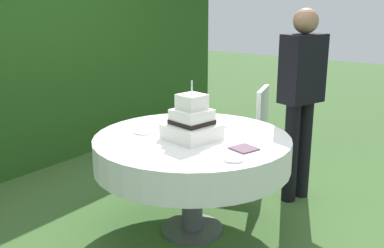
{
  "coord_description": "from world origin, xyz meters",
  "views": [
    {
      "loc": [
        -2.48,
        -1.81,
        1.68
      ],
      "look_at": [
        -0.02,
        -0.01,
        0.83
      ],
      "focal_mm": 42.6,
      "sensor_mm": 36.0,
      "label": 1
    }
  ],
  "objects_px": {
    "napkin_stack": "(244,149)",
    "standing_person": "(301,93)",
    "cake_table": "(192,152)",
    "garden_chair": "(251,125)",
    "serving_plate_near": "(222,125)",
    "serving_plate_far": "(233,160)",
    "serving_plate_left": "(144,132)",
    "wedding_cake": "(192,123)"
  },
  "relations": [
    {
      "from": "napkin_stack",
      "to": "standing_person",
      "type": "relative_size",
      "value": 0.09
    },
    {
      "from": "napkin_stack",
      "to": "standing_person",
      "type": "bearing_deg",
      "value": 2.91
    },
    {
      "from": "standing_person",
      "to": "cake_table",
      "type": "bearing_deg",
      "value": 158.58
    },
    {
      "from": "standing_person",
      "to": "garden_chair",
      "type": "bearing_deg",
      "value": 75.41
    },
    {
      "from": "serving_plate_near",
      "to": "serving_plate_far",
      "type": "xyz_separation_m",
      "value": [
        -0.6,
        -0.47,
        0.0
      ]
    },
    {
      "from": "serving_plate_near",
      "to": "garden_chair",
      "type": "distance_m",
      "value": 0.81
    },
    {
      "from": "serving_plate_far",
      "to": "standing_person",
      "type": "relative_size",
      "value": 0.07
    },
    {
      "from": "cake_table",
      "to": "serving_plate_left",
      "type": "relative_size",
      "value": 9.55
    },
    {
      "from": "serving_plate_near",
      "to": "serving_plate_far",
      "type": "height_order",
      "value": "same"
    },
    {
      "from": "wedding_cake",
      "to": "standing_person",
      "type": "distance_m",
      "value": 1.09
    },
    {
      "from": "serving_plate_far",
      "to": "standing_person",
      "type": "distance_m",
      "value": 1.25
    },
    {
      "from": "serving_plate_far",
      "to": "cake_table",
      "type": "bearing_deg",
      "value": 63.01
    },
    {
      "from": "cake_table",
      "to": "napkin_stack",
      "type": "distance_m",
      "value": 0.45
    },
    {
      "from": "serving_plate_left",
      "to": "standing_person",
      "type": "relative_size",
      "value": 0.09
    },
    {
      "from": "cake_table",
      "to": "serving_plate_far",
      "type": "height_order",
      "value": "serving_plate_far"
    },
    {
      "from": "serving_plate_left",
      "to": "garden_chair",
      "type": "relative_size",
      "value": 0.16
    },
    {
      "from": "standing_person",
      "to": "napkin_stack",
      "type": "bearing_deg",
      "value": -177.09
    },
    {
      "from": "wedding_cake",
      "to": "garden_chair",
      "type": "height_order",
      "value": "wedding_cake"
    },
    {
      "from": "serving_plate_left",
      "to": "garden_chair",
      "type": "bearing_deg",
      "value": -9.17
    },
    {
      "from": "serving_plate_far",
      "to": "serving_plate_near",
      "type": "bearing_deg",
      "value": 37.81
    },
    {
      "from": "garden_chair",
      "to": "cake_table",
      "type": "bearing_deg",
      "value": -172.95
    },
    {
      "from": "napkin_stack",
      "to": "garden_chair",
      "type": "height_order",
      "value": "garden_chair"
    },
    {
      "from": "serving_plate_far",
      "to": "napkin_stack",
      "type": "relative_size",
      "value": 0.8
    },
    {
      "from": "serving_plate_near",
      "to": "standing_person",
      "type": "relative_size",
      "value": 0.07
    },
    {
      "from": "cake_table",
      "to": "garden_chair",
      "type": "xyz_separation_m",
      "value": [
        1.12,
        0.14,
        -0.08
      ]
    },
    {
      "from": "cake_table",
      "to": "standing_person",
      "type": "relative_size",
      "value": 0.87
    },
    {
      "from": "serving_plate_near",
      "to": "serving_plate_left",
      "type": "bearing_deg",
      "value": 143.0
    },
    {
      "from": "napkin_stack",
      "to": "garden_chair",
      "type": "xyz_separation_m",
      "value": [
        1.15,
        0.57,
        -0.19
      ]
    },
    {
      "from": "cake_table",
      "to": "napkin_stack",
      "type": "xyz_separation_m",
      "value": [
        -0.03,
        -0.44,
        0.12
      ]
    },
    {
      "from": "standing_person",
      "to": "serving_plate_far",
      "type": "bearing_deg",
      "value": -175.19
    },
    {
      "from": "serving_plate_near",
      "to": "serving_plate_left",
      "type": "distance_m",
      "value": 0.6
    },
    {
      "from": "garden_chair",
      "to": "standing_person",
      "type": "xyz_separation_m",
      "value": [
        -0.14,
        -0.52,
        0.39
      ]
    },
    {
      "from": "serving_plate_near",
      "to": "napkin_stack",
      "type": "relative_size",
      "value": 0.73
    },
    {
      "from": "wedding_cake",
      "to": "serving_plate_near",
      "type": "relative_size",
      "value": 3.78
    },
    {
      "from": "cake_table",
      "to": "serving_plate_left",
      "type": "distance_m",
      "value": 0.38
    },
    {
      "from": "wedding_cake",
      "to": "standing_person",
      "type": "height_order",
      "value": "standing_person"
    },
    {
      "from": "serving_plate_far",
      "to": "garden_chair",
      "type": "relative_size",
      "value": 0.13
    },
    {
      "from": "wedding_cake",
      "to": "cake_table",
      "type": "bearing_deg",
      "value": 33.54
    },
    {
      "from": "serving_plate_left",
      "to": "serving_plate_near",
      "type": "bearing_deg",
      "value": -37.0
    },
    {
      "from": "wedding_cake",
      "to": "serving_plate_near",
      "type": "bearing_deg",
      "value": 0.64
    },
    {
      "from": "cake_table",
      "to": "garden_chair",
      "type": "height_order",
      "value": "garden_chair"
    },
    {
      "from": "serving_plate_near",
      "to": "standing_person",
      "type": "xyz_separation_m",
      "value": [
        0.63,
        -0.36,
        0.19
      ]
    }
  ]
}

